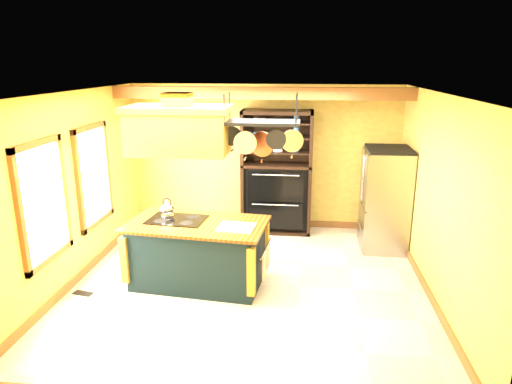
% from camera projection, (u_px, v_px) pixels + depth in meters
% --- Properties ---
extents(floor, '(5.00, 5.00, 0.00)m').
position_uv_depth(floor, '(249.00, 284.00, 6.57)').
color(floor, beige).
rests_on(floor, ground).
extents(ceiling, '(5.00, 5.00, 0.00)m').
position_uv_depth(ceiling, '(248.00, 93.00, 5.83)').
color(ceiling, white).
rests_on(ceiling, wall_back).
extents(wall_back, '(5.00, 0.02, 2.70)m').
position_uv_depth(wall_back, '(264.00, 157.00, 8.59)').
color(wall_back, '#D9B64F').
rests_on(wall_back, floor).
extents(wall_front, '(5.00, 0.02, 2.70)m').
position_uv_depth(wall_front, '(212.00, 277.00, 3.81)').
color(wall_front, '#D9B64F').
rests_on(wall_front, floor).
extents(wall_left, '(0.02, 5.00, 2.70)m').
position_uv_depth(wall_left, '(73.00, 189.00, 6.46)').
color(wall_left, '#D9B64F').
rests_on(wall_left, floor).
extents(wall_right, '(0.02, 5.00, 2.70)m').
position_uv_depth(wall_right, '(438.00, 200.00, 5.95)').
color(wall_right, '#D9B64F').
rests_on(wall_right, floor).
extents(ceiling_beam, '(5.00, 0.15, 0.20)m').
position_uv_depth(ceiling_beam, '(260.00, 93.00, 7.49)').
color(ceiling_beam, '#935B2D').
rests_on(ceiling_beam, ceiling).
extents(window_near, '(0.06, 1.06, 1.56)m').
position_uv_depth(window_near, '(44.00, 202.00, 5.67)').
color(window_near, '#935B2D').
rests_on(window_near, wall_left).
extents(window_far, '(0.06, 1.06, 1.56)m').
position_uv_depth(window_far, '(94.00, 176.00, 7.01)').
color(window_far, '#935B2D').
rests_on(window_far, wall_left).
extents(kitchen_island, '(2.03, 1.26, 1.11)m').
position_uv_depth(kitchen_island, '(198.00, 252.00, 6.50)').
color(kitchen_island, black).
rests_on(kitchen_island, floor).
extents(range_hood, '(1.39, 0.78, 0.80)m').
position_uv_depth(range_hood, '(179.00, 128.00, 6.03)').
color(range_hood, '#BA852E').
rests_on(range_hood, ceiling).
extents(pot_rack, '(1.08, 0.50, 0.84)m').
position_uv_depth(pot_rack, '(262.00, 130.00, 5.93)').
color(pot_rack, black).
rests_on(pot_rack, ceiling).
extents(refrigerator, '(0.74, 0.87, 1.69)m').
position_uv_depth(refrigerator, '(385.00, 201.00, 7.67)').
color(refrigerator, gray).
rests_on(refrigerator, floor).
extents(hutch, '(1.28, 0.58, 2.26)m').
position_uv_depth(hutch, '(277.00, 185.00, 8.46)').
color(hutch, black).
rests_on(hutch, floor).
extents(floor_register, '(0.30, 0.17, 0.01)m').
position_uv_depth(floor_register, '(83.00, 293.00, 6.30)').
color(floor_register, black).
rests_on(floor_register, floor).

